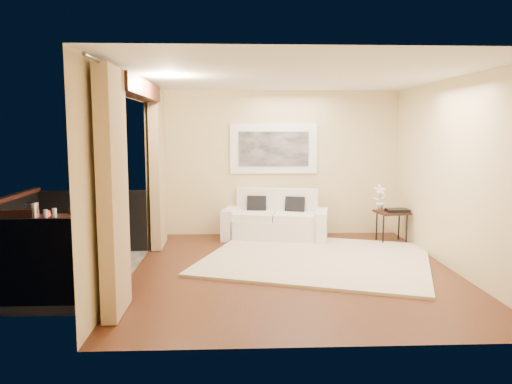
{
  "coord_description": "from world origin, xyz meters",
  "views": [
    {
      "loc": [
        -0.83,
        -6.83,
        1.99
      ],
      "look_at": [
        -0.51,
        0.57,
        1.05
      ],
      "focal_mm": 35.0,
      "sensor_mm": 36.0,
      "label": 1
    }
  ],
  "objects": [
    {
      "name": "orchid",
      "position": [
        1.76,
        1.84,
        0.79
      ],
      "size": [
        0.26,
        0.19,
        0.46
      ],
      "primitive_type": "imported",
      "rotation": [
        0.0,
        0.0,
        0.11
      ],
      "color": "white",
      "rests_on": "side_table"
    },
    {
      "name": "artwork",
      "position": [
        -0.09,
        2.46,
        1.62
      ],
      "size": [
        1.62,
        0.07,
        0.92
      ],
      "color": "white",
      "rests_on": "room_shell"
    },
    {
      "name": "balcony_chair_far",
      "position": [
        -2.87,
        0.02,
        0.54
      ],
      "size": [
        0.42,
        0.42,
        0.93
      ],
      "rotation": [
        0.0,
        0.0,
        3.1
      ],
      "color": "black",
      "rests_on": "balcony"
    },
    {
      "name": "candle",
      "position": [
        -3.31,
        -0.18,
        0.87
      ],
      "size": [
        0.06,
        0.06,
        0.07
      ],
      "primitive_type": "cylinder",
      "color": "red",
      "rests_on": "bistro_table"
    },
    {
      "name": "glass_a",
      "position": [
        -3.26,
        -0.39,
        0.9
      ],
      "size": [
        0.06,
        0.06,
        0.12
      ],
      "primitive_type": "cylinder",
      "color": "silver",
      "rests_on": "bistro_table"
    },
    {
      "name": "tray",
      "position": [
        2.01,
        1.65,
        0.58
      ],
      "size": [
        0.39,
        0.29,
        0.05
      ],
      "primitive_type": "cube",
      "rotation": [
        0.0,
        0.0,
        -0.02
      ],
      "color": "black",
      "rests_on": "side_table"
    },
    {
      "name": "side_table",
      "position": [
        1.93,
        1.68,
        0.5
      ],
      "size": [
        0.58,
        0.58,
        0.55
      ],
      "rotation": [
        0.0,
        0.0,
        0.16
      ],
      "color": "black",
      "rests_on": "floor"
    },
    {
      "name": "bistro_table",
      "position": [
        -3.36,
        -0.33,
        0.76
      ],
      "size": [
        0.71,
        0.71,
        0.84
      ],
      "rotation": [
        0.0,
        0.0,
        -0.0
      ],
      "color": "black",
      "rests_on": "balcony"
    },
    {
      "name": "curtains",
      "position": [
        -2.11,
        0.0,
        1.34
      ],
      "size": [
        0.16,
        4.8,
        2.64
      ],
      "color": "tan",
      "rests_on": "ground"
    },
    {
      "name": "room_shell",
      "position": [
        -2.13,
        0.0,
        2.52
      ],
      "size": [
        5.0,
        6.4,
        5.0
      ],
      "color": "white",
      "rests_on": "ground"
    },
    {
      "name": "ice_bucket",
      "position": [
        -3.48,
        -0.27,
        0.94
      ],
      "size": [
        0.18,
        0.18,
        0.2
      ],
      "primitive_type": "cylinder",
      "color": "white",
      "rests_on": "bistro_table"
    },
    {
      "name": "floor",
      "position": [
        0.0,
        0.0,
        0.0
      ],
      "size": [
        5.0,
        5.0,
        0.0
      ],
      "primitive_type": "plane",
      "color": "#502817",
      "rests_on": "ground"
    },
    {
      "name": "balcony",
      "position": [
        -3.31,
        0.0,
        0.18
      ],
      "size": [
        1.81,
        2.6,
        1.17
      ],
      "color": "#605B56",
      "rests_on": "ground"
    },
    {
      "name": "vase",
      "position": [
        -3.35,
        -0.52,
        0.93
      ],
      "size": [
        0.04,
        0.04,
        0.18
      ],
      "primitive_type": "cylinder",
      "color": "silver",
      "rests_on": "bistro_table"
    },
    {
      "name": "glass_b",
      "position": [
        -3.19,
        -0.27,
        0.9
      ],
      "size": [
        0.06,
        0.06,
        0.12
      ],
      "primitive_type": "cylinder",
      "color": "silver",
      "rests_on": "bistro_table"
    },
    {
      "name": "rug",
      "position": [
        0.42,
        0.55,
        0.02
      ],
      "size": [
        4.03,
        3.77,
        0.04
      ],
      "primitive_type": "cube",
      "rotation": [
        0.0,
        0.0,
        -0.33
      ],
      "color": "beige",
      "rests_on": "floor"
    },
    {
      "name": "balcony_chair_near",
      "position": [
        -3.63,
        -0.48,
        0.56
      ],
      "size": [
        0.5,
        0.5,
        0.96
      ],
      "rotation": [
        0.0,
        0.0,
        0.22
      ],
      "color": "black",
      "rests_on": "balcony"
    },
    {
      "name": "sofa",
      "position": [
        -0.08,
        2.09,
        0.32
      ],
      "size": [
        1.98,
        1.16,
        0.89
      ],
      "rotation": [
        0.0,
        0.0,
        -0.21
      ],
      "color": "white",
      "rests_on": "floor"
    }
  ]
}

